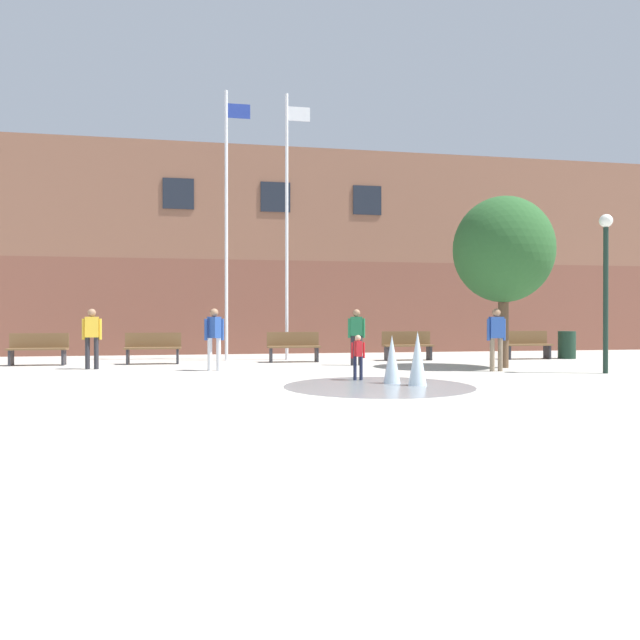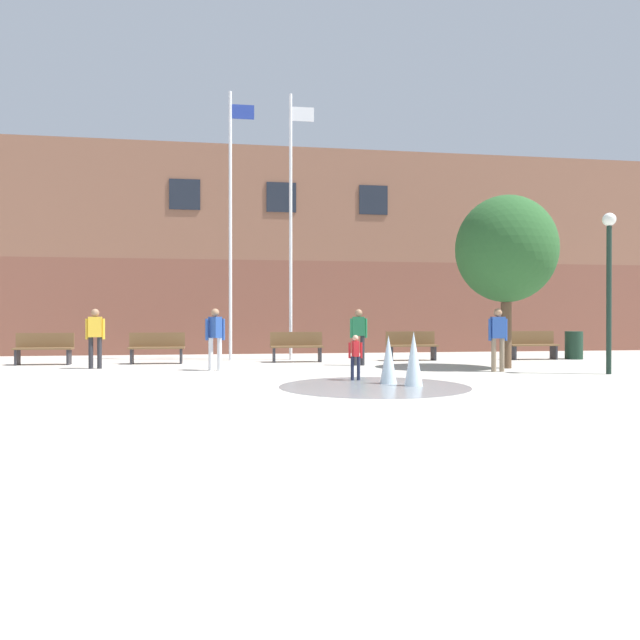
{
  "view_description": "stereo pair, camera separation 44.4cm",
  "coord_description": "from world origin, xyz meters",
  "px_view_note": "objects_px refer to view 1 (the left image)",
  "views": [
    {
      "loc": [
        -2.63,
        -8.25,
        1.41
      ],
      "look_at": [
        0.24,
        7.05,
        1.3
      ],
      "focal_mm": 35.0,
      "sensor_mm": 36.0,
      "label": 1
    },
    {
      "loc": [
        -2.19,
        -8.33,
        1.41
      ],
      "look_at": [
        0.24,
        7.05,
        1.3
      ],
      "focal_mm": 35.0,
      "sensor_mm": 36.0,
      "label": 2
    }
  ],
  "objects_px": {
    "street_tree_near_building": "(503,250)",
    "park_bench_under_left_flagpole": "(294,346)",
    "park_bench_near_trashcan": "(407,345)",
    "child_with_pink_shirt": "(358,354)",
    "park_bench_far_right": "(526,344)",
    "park_bench_far_left": "(38,348)",
    "adult_in_red": "(356,332)",
    "flagpole_right": "(288,219)",
    "teen_by_trashcan": "(92,334)",
    "trash_can": "(567,345)",
    "lamp_post_right_lane": "(606,269)",
    "adult_near_bench": "(214,334)",
    "park_bench_left_of_flagpoles": "(153,348)",
    "adult_watching": "(496,334)",
    "flagpole_left": "(227,218)"
  },
  "relations": [
    {
      "from": "adult_watching",
      "to": "flagpole_right",
      "type": "xyz_separation_m",
      "value": [
        -4.64,
        5.11,
        3.57
      ]
    },
    {
      "from": "child_with_pink_shirt",
      "to": "lamp_post_right_lane",
      "type": "relative_size",
      "value": 0.25
    },
    {
      "from": "park_bench_near_trashcan",
      "to": "teen_by_trashcan",
      "type": "height_order",
      "value": "teen_by_trashcan"
    },
    {
      "from": "teen_by_trashcan",
      "to": "trash_can",
      "type": "relative_size",
      "value": 1.77
    },
    {
      "from": "park_bench_far_left",
      "to": "adult_in_red",
      "type": "height_order",
      "value": "adult_in_red"
    },
    {
      "from": "park_bench_left_of_flagpoles",
      "to": "adult_near_bench",
      "type": "bearing_deg",
      "value": -56.5
    },
    {
      "from": "park_bench_far_right",
      "to": "child_with_pink_shirt",
      "type": "height_order",
      "value": "child_with_pink_shirt"
    },
    {
      "from": "park_bench_under_left_flagpole",
      "to": "lamp_post_right_lane",
      "type": "height_order",
      "value": "lamp_post_right_lane"
    },
    {
      "from": "park_bench_left_of_flagpoles",
      "to": "street_tree_near_building",
      "type": "height_order",
      "value": "street_tree_near_building"
    },
    {
      "from": "teen_by_trashcan",
      "to": "adult_near_bench",
      "type": "relative_size",
      "value": 1.0
    },
    {
      "from": "street_tree_near_building",
      "to": "flagpole_right",
      "type": "bearing_deg",
      "value": 142.28
    },
    {
      "from": "street_tree_near_building",
      "to": "adult_near_bench",
      "type": "bearing_deg",
      "value": 176.44
    },
    {
      "from": "flagpole_left",
      "to": "park_bench_far_left",
      "type": "bearing_deg",
      "value": -169.97
    },
    {
      "from": "park_bench_under_left_flagpole",
      "to": "child_with_pink_shirt",
      "type": "distance_m",
      "value": 5.61
    },
    {
      "from": "park_bench_far_left",
      "to": "lamp_post_right_lane",
      "type": "xyz_separation_m",
      "value": [
        14.26,
        -5.18,
        2.06
      ]
    },
    {
      "from": "flagpole_right",
      "to": "park_bench_far_right",
      "type": "bearing_deg",
      "value": -8.46
    },
    {
      "from": "park_bench_left_of_flagpoles",
      "to": "flagpole_left",
      "type": "bearing_deg",
      "value": 25.73
    },
    {
      "from": "trash_can",
      "to": "child_with_pink_shirt",
      "type": "bearing_deg",
      "value": -147.2
    },
    {
      "from": "adult_near_bench",
      "to": "adult_in_red",
      "type": "bearing_deg",
      "value": 68.7
    },
    {
      "from": "park_bench_far_left",
      "to": "trash_can",
      "type": "xyz_separation_m",
      "value": [
        16.35,
        -0.23,
        -0.03
      ]
    },
    {
      "from": "park_bench_far_right",
      "to": "adult_in_red",
      "type": "xyz_separation_m",
      "value": [
        -6.05,
        -1.48,
        0.45
      ]
    },
    {
      "from": "teen_by_trashcan",
      "to": "lamp_post_right_lane",
      "type": "distance_m",
      "value": 13.12
    },
    {
      "from": "flagpole_right",
      "to": "teen_by_trashcan",
      "type": "bearing_deg",
      "value": -154.97
    },
    {
      "from": "street_tree_near_building",
      "to": "park_bench_under_left_flagpole",
      "type": "bearing_deg",
      "value": 149.68
    },
    {
      "from": "park_bench_far_right",
      "to": "lamp_post_right_lane",
      "type": "distance_m",
      "value": 5.44
    },
    {
      "from": "park_bench_far_left",
      "to": "lamp_post_right_lane",
      "type": "bearing_deg",
      "value": -19.98
    },
    {
      "from": "adult_near_bench",
      "to": "child_with_pink_shirt",
      "type": "bearing_deg",
      "value": 10.09
    },
    {
      "from": "park_bench_far_right",
      "to": "child_with_pink_shirt",
      "type": "bearing_deg",
      "value": -142.05
    },
    {
      "from": "park_bench_under_left_flagpole",
      "to": "adult_in_red",
      "type": "height_order",
      "value": "adult_in_red"
    },
    {
      "from": "park_bench_far_right",
      "to": "child_with_pink_shirt",
      "type": "xyz_separation_m",
      "value": [
        -7.01,
        -5.47,
        0.1
      ]
    },
    {
      "from": "adult_watching",
      "to": "flagpole_right",
      "type": "distance_m",
      "value": 7.76
    },
    {
      "from": "adult_near_bench",
      "to": "child_with_pink_shirt",
      "type": "xyz_separation_m",
      "value": [
        3.04,
        -2.97,
        -0.35
      ]
    },
    {
      "from": "adult_near_bench",
      "to": "trash_can",
      "type": "height_order",
      "value": "adult_near_bench"
    },
    {
      "from": "park_bench_near_trashcan",
      "to": "flagpole_right",
      "type": "relative_size",
      "value": 0.19
    },
    {
      "from": "park_bench_far_left",
      "to": "park_bench_far_right",
      "type": "height_order",
      "value": "same"
    },
    {
      "from": "adult_in_red",
      "to": "lamp_post_right_lane",
      "type": "bearing_deg",
      "value": -16.8
    },
    {
      "from": "park_bench_under_left_flagpole",
      "to": "lamp_post_right_lane",
      "type": "bearing_deg",
      "value": -36.26
    },
    {
      "from": "adult_near_bench",
      "to": "child_with_pink_shirt",
      "type": "relative_size",
      "value": 1.61
    },
    {
      "from": "adult_near_bench",
      "to": "flagpole_right",
      "type": "xyz_separation_m",
      "value": [
        2.39,
        3.64,
        3.57
      ]
    },
    {
      "from": "park_bench_near_trashcan",
      "to": "adult_in_red",
      "type": "height_order",
      "value": "adult_in_red"
    },
    {
      "from": "flagpole_left",
      "to": "trash_can",
      "type": "height_order",
      "value": "flagpole_left"
    },
    {
      "from": "lamp_post_right_lane",
      "to": "park_bench_far_right",
      "type": "bearing_deg",
      "value": 82.38
    },
    {
      "from": "park_bench_near_trashcan",
      "to": "child_with_pink_shirt",
      "type": "relative_size",
      "value": 1.62
    },
    {
      "from": "teen_by_trashcan",
      "to": "flagpole_right",
      "type": "height_order",
      "value": "flagpole_right"
    },
    {
      "from": "adult_watching",
      "to": "teen_by_trashcan",
      "type": "bearing_deg",
      "value": -7.94
    },
    {
      "from": "adult_in_red",
      "to": "child_with_pink_shirt",
      "type": "distance_m",
      "value": 4.11
    },
    {
      "from": "park_bench_left_of_flagpoles",
      "to": "park_bench_near_trashcan",
      "type": "xyz_separation_m",
      "value": [
        7.79,
        0.12,
        0.0
      ]
    },
    {
      "from": "child_with_pink_shirt",
      "to": "park_bench_far_left",
      "type": "bearing_deg",
      "value": -128.1
    },
    {
      "from": "park_bench_far_left",
      "to": "adult_near_bench",
      "type": "xyz_separation_m",
      "value": [
        4.88,
        -2.7,
        0.45
      ]
    },
    {
      "from": "adult_in_red",
      "to": "lamp_post_right_lane",
      "type": "relative_size",
      "value": 0.41
    }
  ]
}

